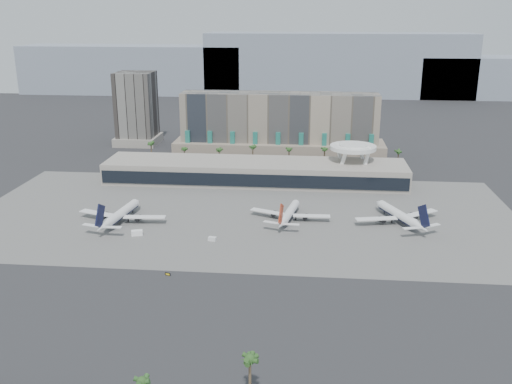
# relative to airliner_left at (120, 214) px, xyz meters

# --- Properties ---
(ground) EXTENTS (900.00, 900.00, 0.00)m
(ground) POSITION_rel_airliner_left_xyz_m (55.66, -38.95, -3.84)
(ground) COLOR #232326
(ground) RESTS_ON ground
(apron_pad) EXTENTS (260.00, 130.00, 0.06)m
(apron_pad) POSITION_rel_airliner_left_xyz_m (55.66, 16.05, -3.81)
(apron_pad) COLOR #5B5B59
(apron_pad) RESTS_ON ground
(mountain_ridge) EXTENTS (680.00, 60.00, 70.00)m
(mountain_ridge) POSITION_rel_airliner_left_xyz_m (83.53, 431.05, 26.05)
(mountain_ridge) COLOR gray
(mountain_ridge) RESTS_ON ground
(hotel) EXTENTS (140.00, 30.00, 42.00)m
(hotel) POSITION_rel_airliner_left_xyz_m (65.66, 135.46, 12.97)
(hotel) COLOR gray
(hotel) RESTS_ON ground
(office_tower) EXTENTS (30.00, 30.00, 52.00)m
(office_tower) POSITION_rel_airliner_left_xyz_m (-39.34, 161.05, 19.10)
(office_tower) COLOR black
(office_tower) RESTS_ON ground
(terminal) EXTENTS (170.00, 32.50, 14.50)m
(terminal) POSITION_rel_airliner_left_xyz_m (55.66, 70.89, 2.68)
(terminal) COLOR #B1A79B
(terminal) RESTS_ON ground
(saucer_structure) EXTENTS (26.00, 26.00, 21.89)m
(saucer_structure) POSITION_rel_airliner_left_xyz_m (110.66, 77.05, 14.61)
(saucer_structure) COLOR white
(saucer_structure) RESTS_ON ground
(palm_row) EXTENTS (157.80, 2.80, 13.10)m
(palm_row) POSITION_rel_airliner_left_xyz_m (62.66, 106.05, 6.66)
(palm_row) COLOR brown
(palm_row) RESTS_ON ground
(airliner_left) EXTENTS (42.49, 43.99, 15.22)m
(airliner_left) POSITION_rel_airliner_left_xyz_m (0.00, 0.00, 0.00)
(airliner_left) COLOR white
(airliner_left) RESTS_ON ground
(airliner_centre) EXTENTS (37.87, 39.31, 13.68)m
(airliner_centre) POSITION_rel_airliner_left_xyz_m (77.58, 10.24, -0.39)
(airliner_centre) COLOR white
(airliner_centre) RESTS_ON ground
(airliner_right) EXTENTS (39.85, 41.03, 15.14)m
(airliner_right) POSITION_rel_airliner_left_xyz_m (128.25, 11.12, -0.02)
(airliner_right) COLOR white
(airliner_right) RESTS_ON ground
(service_vehicle_a) EXTENTS (5.27, 3.66, 2.34)m
(service_vehicle_a) POSITION_rel_airliner_left_xyz_m (12.39, -15.28, -2.67)
(service_vehicle_a) COLOR white
(service_vehicle_a) RESTS_ON ground
(service_vehicle_b) EXTENTS (3.63, 2.51, 1.71)m
(service_vehicle_b) POSITION_rel_airliner_left_xyz_m (46.08, -18.23, -2.98)
(service_vehicle_b) COLOR silver
(service_vehicle_b) RESTS_ON ground
(taxiway_sign) EXTENTS (2.23, 1.05, 1.02)m
(taxiway_sign) POSITION_rel_airliner_left_xyz_m (35.23, -52.71, -3.33)
(taxiway_sign) COLOR black
(taxiway_sign) RESTS_ON ground
(near_palm_b) EXTENTS (6.00, 6.00, 12.84)m
(near_palm_b) POSITION_rel_airliner_left_xyz_m (72.91, -119.63, 6.15)
(near_palm_b) COLOR brown
(near_palm_b) RESTS_ON ground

